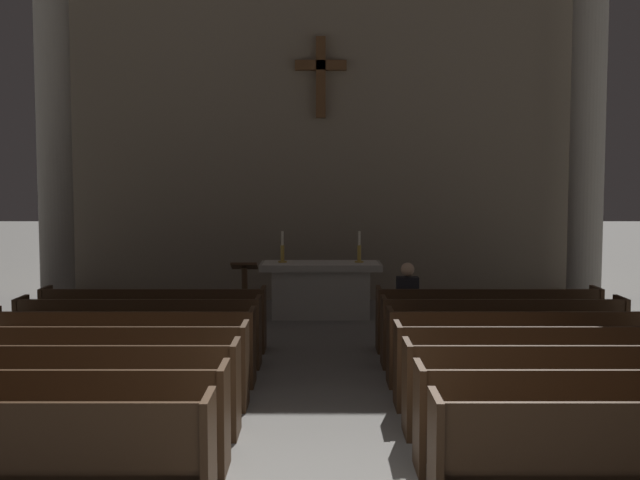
{
  "coord_description": "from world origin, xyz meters",
  "views": [
    {
      "loc": [
        -0.01,
        -5.86,
        2.57
      ],
      "look_at": [
        0.0,
        7.35,
        1.52
      ],
      "focal_mm": 44.85,
      "sensor_mm": 36.0,
      "label": 1
    }
  ],
  "objects_px": {
    "pew_right_row_7": "(487,319)",
    "pew_left_row_2": "(38,418)",
    "pew_left_row_3": "(73,389)",
    "pew_right_row_5": "(520,347)",
    "pew_right_row_3": "(568,389)",
    "pew_right_row_6": "(502,332)",
    "candlestick_left": "(282,253)",
    "altar": "(320,288)",
    "lectern": "(244,297)",
    "candlestick_right": "(358,253)",
    "pew_left_row_4": "(99,366)",
    "pew_right_row_2": "(603,418)",
    "pew_right_row_4": "(541,366)",
    "pew_left_row_6": "(139,332)",
    "pew_left_row_7": "(153,319)",
    "column_left_third": "(53,122)",
    "pew_left_row_5": "(121,347)",
    "lone_worshipper": "(406,304)",
    "column_right_third": "(587,122)"
  },
  "relations": [
    {
      "from": "pew_right_row_7",
      "to": "pew_left_row_2",
      "type": "bearing_deg",
      "value": -135.47
    },
    {
      "from": "pew_left_row_3",
      "to": "pew_right_row_5",
      "type": "relative_size",
      "value": 1.0
    },
    {
      "from": "pew_left_row_3",
      "to": "pew_right_row_3",
      "type": "bearing_deg",
      "value": 0.0
    },
    {
      "from": "pew_right_row_6",
      "to": "candlestick_left",
      "type": "bearing_deg",
      "value": 129.49
    },
    {
      "from": "pew_right_row_3",
      "to": "altar",
      "type": "xyz_separation_m",
      "value": [
        -2.45,
        6.72,
        0.06
      ]
    },
    {
      "from": "altar",
      "to": "lectern",
      "type": "bearing_deg",
      "value": -136.87
    },
    {
      "from": "altar",
      "to": "candlestick_right",
      "type": "relative_size",
      "value": 3.85
    },
    {
      "from": "pew_left_row_4",
      "to": "candlestick_left",
      "type": "distance_m",
      "value": 6.06
    },
    {
      "from": "pew_right_row_2",
      "to": "pew_right_row_6",
      "type": "relative_size",
      "value": 1.0
    },
    {
      "from": "pew_left_row_3",
      "to": "pew_right_row_4",
      "type": "relative_size",
      "value": 1.0
    },
    {
      "from": "pew_right_row_4",
      "to": "pew_right_row_6",
      "type": "height_order",
      "value": "same"
    },
    {
      "from": "pew_left_row_2",
      "to": "candlestick_left",
      "type": "xyz_separation_m",
      "value": [
        1.75,
        7.69,
        0.71
      ]
    },
    {
      "from": "pew_left_row_2",
      "to": "altar",
      "type": "height_order",
      "value": "altar"
    },
    {
      "from": "pew_left_row_6",
      "to": "pew_left_row_7",
      "type": "distance_m",
      "value": 0.97
    },
    {
      "from": "pew_right_row_5",
      "to": "altar",
      "type": "bearing_deg",
      "value": 117.11
    },
    {
      "from": "pew_left_row_3",
      "to": "pew_left_row_4",
      "type": "bearing_deg",
      "value": 90.0
    },
    {
      "from": "pew_right_row_2",
      "to": "altar",
      "type": "xyz_separation_m",
      "value": [
        -2.45,
        7.69,
        0.06
      ]
    },
    {
      "from": "column_left_third",
      "to": "pew_left_row_7",
      "type": "bearing_deg",
      "value": -52.5
    },
    {
      "from": "pew_left_row_5",
      "to": "lone_worshipper",
      "type": "bearing_deg",
      "value": 27.91
    },
    {
      "from": "pew_right_row_7",
      "to": "altar",
      "type": "distance_m",
      "value": 3.77
    },
    {
      "from": "pew_right_row_2",
      "to": "pew_right_row_4",
      "type": "xyz_separation_m",
      "value": [
        0.0,
        1.93,
        0.0
      ]
    },
    {
      "from": "candlestick_right",
      "to": "lone_worshipper",
      "type": "distance_m",
      "value": 2.92
    },
    {
      "from": "candlestick_right",
      "to": "lectern",
      "type": "distance_m",
      "value": 2.4
    },
    {
      "from": "pew_right_row_3",
      "to": "pew_right_row_6",
      "type": "distance_m",
      "value": 2.9
    },
    {
      "from": "candlestick_left",
      "to": "candlestick_right",
      "type": "xyz_separation_m",
      "value": [
        1.4,
        0.0,
        0.0
      ]
    },
    {
      "from": "altar",
      "to": "candlestick_right",
      "type": "height_order",
      "value": "candlestick_right"
    },
    {
      "from": "column_right_third",
      "to": "lectern",
      "type": "bearing_deg",
      "value": -165.9
    },
    {
      "from": "pew_left_row_3",
      "to": "pew_left_row_7",
      "type": "distance_m",
      "value": 3.86
    },
    {
      "from": "pew_left_row_5",
      "to": "lectern",
      "type": "relative_size",
      "value": 2.83
    },
    {
      "from": "pew_left_row_2",
      "to": "pew_left_row_3",
      "type": "relative_size",
      "value": 1.0
    },
    {
      "from": "candlestick_left",
      "to": "lone_worshipper",
      "type": "bearing_deg",
      "value": -55.18
    },
    {
      "from": "pew_left_row_4",
      "to": "pew_right_row_6",
      "type": "bearing_deg",
      "value": 21.48
    },
    {
      "from": "pew_right_row_2",
      "to": "column_right_third",
      "type": "bearing_deg",
      "value": 72.93
    },
    {
      "from": "pew_left_row_4",
      "to": "pew_right_row_6",
      "type": "distance_m",
      "value": 5.27
    },
    {
      "from": "pew_left_row_5",
      "to": "pew_left_row_6",
      "type": "xyz_separation_m",
      "value": [
        0.0,
        0.97,
        0.0
      ]
    },
    {
      "from": "pew_left_row_2",
      "to": "column_right_third",
      "type": "bearing_deg",
      "value": 47.48
    },
    {
      "from": "pew_right_row_4",
      "to": "pew_left_row_6",
      "type": "bearing_deg",
      "value": 158.52
    },
    {
      "from": "column_right_third",
      "to": "pew_right_row_4",
      "type": "bearing_deg",
      "value": -112.0
    },
    {
      "from": "pew_left_row_4",
      "to": "pew_left_row_7",
      "type": "xyz_separation_m",
      "value": [
        0.0,
        2.9,
        0.0
      ]
    },
    {
      "from": "pew_right_row_6",
      "to": "altar",
      "type": "distance_m",
      "value": 4.55
    },
    {
      "from": "pew_right_row_6",
      "to": "pew_right_row_7",
      "type": "bearing_deg",
      "value": 90.0
    },
    {
      "from": "pew_right_row_4",
      "to": "candlestick_left",
      "type": "bearing_deg",
      "value": 118.71
    },
    {
      "from": "pew_left_row_7",
      "to": "pew_right_row_7",
      "type": "relative_size",
      "value": 1.0
    },
    {
      "from": "pew_left_row_5",
      "to": "pew_right_row_4",
      "type": "bearing_deg",
      "value": -11.13
    },
    {
      "from": "pew_right_row_6",
      "to": "column_left_third",
      "type": "xyz_separation_m",
      "value": [
        -7.38,
        4.19,
        3.1
      ]
    },
    {
      "from": "pew_left_row_2",
      "to": "pew_right_row_3",
      "type": "height_order",
      "value": "same"
    },
    {
      "from": "pew_left_row_4",
      "to": "altar",
      "type": "bearing_deg",
      "value": 66.92
    },
    {
      "from": "pew_left_row_2",
      "to": "pew_right_row_5",
      "type": "relative_size",
      "value": 1.0
    },
    {
      "from": "column_right_third",
      "to": "altar",
      "type": "height_order",
      "value": "column_right_third"
    },
    {
      "from": "pew_right_row_3",
      "to": "pew_left_row_2",
      "type": "bearing_deg",
      "value": -168.87
    }
  ]
}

